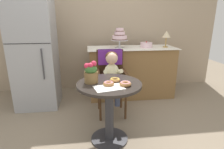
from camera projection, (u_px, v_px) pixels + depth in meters
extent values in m
plane|color=gray|center=(109.00, 139.00, 2.27)|extent=(8.00, 8.00, 0.00)
cube|color=tan|center=(98.00, 21.00, 3.63)|extent=(4.80, 0.10, 2.70)
cylinder|color=#282321|center=(109.00, 84.00, 2.06)|extent=(0.72, 0.72, 0.03)
cylinder|color=#333338|center=(109.00, 113.00, 2.17)|extent=(0.10, 0.10, 0.69)
cylinder|color=#333338|center=(109.00, 138.00, 2.26)|extent=(0.44, 0.44, 0.02)
cube|color=#472D19|center=(111.00, 84.00, 2.73)|extent=(0.42, 0.42, 0.04)
cube|color=#472D19|center=(110.00, 65.00, 2.84)|extent=(0.40, 0.04, 0.46)
cube|color=#472D19|center=(98.00, 78.00, 2.68)|extent=(0.04, 0.38, 0.18)
cube|color=#472D19|center=(124.00, 77.00, 2.72)|extent=(0.04, 0.38, 0.18)
cube|color=#6B2893|center=(110.00, 57.00, 2.80)|extent=(0.36, 0.11, 0.22)
cylinder|color=#472D19|center=(100.00, 106.00, 2.61)|extent=(0.03, 0.03, 0.45)
cylinder|color=#472D19|center=(126.00, 105.00, 2.65)|extent=(0.03, 0.03, 0.45)
cylinder|color=#472D19|center=(99.00, 96.00, 2.95)|extent=(0.03, 0.03, 0.45)
cylinder|color=#472D19|center=(121.00, 95.00, 3.00)|extent=(0.03, 0.03, 0.45)
ellipsoid|color=beige|center=(112.00, 74.00, 2.66)|extent=(0.22, 0.16, 0.30)
sphere|color=#E0B293|center=(112.00, 58.00, 2.59)|extent=(0.17, 0.17, 0.17)
ellipsoid|color=#4C2D19|center=(112.00, 56.00, 2.60)|extent=(0.17, 0.17, 0.14)
cylinder|color=beige|center=(106.00, 72.00, 2.55)|extent=(0.08, 0.23, 0.13)
sphere|color=#E0B293|center=(107.00, 79.00, 2.50)|extent=(0.06, 0.06, 0.06)
cylinder|color=beige|center=(119.00, 72.00, 2.57)|extent=(0.08, 0.23, 0.13)
sphere|color=#E0B293|center=(119.00, 78.00, 2.52)|extent=(0.06, 0.06, 0.06)
cylinder|color=#3F4760|center=(108.00, 83.00, 2.61)|extent=(0.09, 0.22, 0.09)
cylinder|color=#3F4760|center=(109.00, 97.00, 2.56)|extent=(0.08, 0.08, 0.26)
cylinder|color=#3F4760|center=(116.00, 83.00, 2.62)|extent=(0.09, 0.22, 0.09)
cylinder|color=#3F4760|center=(117.00, 97.00, 2.57)|extent=(0.08, 0.08, 0.26)
cube|color=white|center=(109.00, 88.00, 1.91)|extent=(0.33, 0.26, 0.00)
torus|color=#AD7542|center=(109.00, 84.00, 1.98)|extent=(0.12, 0.12, 0.04)
torus|color=pink|center=(109.00, 83.00, 1.97)|extent=(0.10, 0.10, 0.02)
torus|color=#AD7542|center=(115.00, 80.00, 2.10)|extent=(0.12, 0.12, 0.03)
torus|color=gold|center=(115.00, 79.00, 2.10)|extent=(0.10, 0.10, 0.02)
torus|color=#AD7542|center=(125.00, 84.00, 1.97)|extent=(0.13, 0.13, 0.04)
torus|color=pink|center=(125.00, 83.00, 1.97)|extent=(0.11, 0.11, 0.02)
cylinder|color=brown|center=(91.00, 77.00, 2.06)|extent=(0.15, 0.15, 0.12)
ellipsoid|color=#38662D|center=(91.00, 69.00, 2.03)|extent=(0.14, 0.14, 0.10)
sphere|color=#D82D4C|center=(94.00, 64.00, 2.01)|extent=(0.06, 0.06, 0.06)
sphere|color=#D82D4C|center=(91.00, 66.00, 2.05)|extent=(0.06, 0.06, 0.06)
sphere|color=#D82D4C|center=(87.00, 66.00, 2.01)|extent=(0.06, 0.06, 0.06)
sphere|color=#D82D4C|center=(91.00, 65.00, 1.99)|extent=(0.05, 0.05, 0.05)
cube|color=olive|center=(131.00, 72.00, 3.44)|extent=(1.50, 0.56, 0.90)
cube|color=white|center=(132.00, 48.00, 3.30)|extent=(1.56, 0.62, 0.01)
cylinder|color=silver|center=(119.00, 48.00, 3.28)|extent=(0.16, 0.16, 0.01)
cylinder|color=silver|center=(119.00, 44.00, 3.26)|extent=(0.03, 0.03, 0.12)
cylinder|color=silver|center=(120.00, 40.00, 3.24)|extent=(0.30, 0.30, 0.01)
cylinder|color=silver|center=(120.00, 38.00, 3.23)|extent=(0.26, 0.25, 0.08)
cylinder|color=#4C2D1E|center=(120.00, 39.00, 3.23)|extent=(0.26, 0.26, 0.01)
cylinder|color=silver|center=(120.00, 33.00, 3.20)|extent=(0.18, 0.18, 0.07)
cylinder|color=#4C2D1E|center=(120.00, 35.00, 3.21)|extent=(0.19, 0.19, 0.01)
cylinder|color=silver|center=(120.00, 30.00, 3.19)|extent=(0.14, 0.14, 0.06)
cylinder|color=#4C2D1E|center=(120.00, 31.00, 3.19)|extent=(0.14, 0.14, 0.01)
cylinder|color=silver|center=(146.00, 45.00, 3.29)|extent=(0.21, 0.21, 0.09)
sphere|color=red|center=(146.00, 42.00, 3.28)|extent=(0.02, 0.02, 0.02)
cylinder|color=#B28C47|center=(165.00, 47.00, 3.33)|extent=(0.09, 0.09, 0.01)
cylinder|color=#B28C47|center=(166.00, 42.00, 3.30)|extent=(0.02, 0.02, 0.16)
cone|color=beige|center=(166.00, 34.00, 3.26)|extent=(0.15, 0.15, 0.11)
cube|color=#9EA0A5|center=(35.00, 55.00, 2.94)|extent=(0.64, 0.60, 1.70)
cube|color=black|center=(27.00, 44.00, 2.59)|extent=(0.63, 0.01, 0.01)
cylinder|color=#3F3F44|center=(43.00, 64.00, 2.68)|extent=(0.02, 0.02, 0.45)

